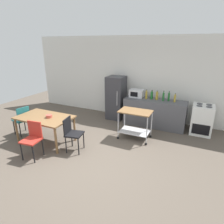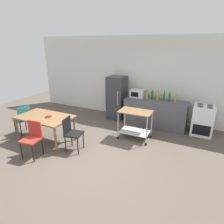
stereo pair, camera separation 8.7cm
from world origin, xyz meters
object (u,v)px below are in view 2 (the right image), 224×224
chair_black (72,132)px  bottle_vinegar (147,95)px  microwave (137,93)px  bottle_soda (164,97)px  stove_oven (203,120)px  chair_red (32,137)px  fruit_bowl (49,116)px  bottle_wine (170,97)px  kitchen_cart (135,120)px  bottle_hot_sauce (176,99)px  bottle_olive_oil (152,95)px  bottle_sesame_oil (158,96)px  chair_teal (23,118)px  dining_table (45,119)px  refrigerator (117,98)px

chair_black → bottle_vinegar: 2.83m
chair_black → microwave: (0.85, 2.57, 0.51)m
bottle_soda → stove_oven: bearing=0.5°
chair_red → bottle_soda: 4.00m
microwave → fruit_bowl: 2.99m
fruit_bowl → bottle_wine: bearing=42.5°
kitchen_cart → bottle_hot_sauce: bottle_hot_sauce is taller
stove_oven → fruit_bowl: bearing=-147.3°
chair_black → bottle_soda: (1.76, 2.49, 0.52)m
bottle_hot_sauce → bottle_soda: bearing=-179.0°
bottle_olive_oil → bottle_soda: 0.39m
bottle_sesame_oil → fruit_bowl: bottle_sesame_oil is taller
chair_black → bottle_sesame_oil: 3.03m
bottle_soda → bottle_hot_sauce: bearing=1.0°
chair_teal → stove_oven: stove_oven is taller
stove_oven → kitchen_cart: 2.10m
dining_table → chair_teal: (-0.95, 0.04, -0.15)m
fruit_bowl → refrigerator: bearing=70.9°
bottle_sesame_oil → bottle_hot_sauce: bottle_sesame_oil is taller
bottle_vinegar → bottle_sesame_oil: size_ratio=1.04×
chair_red → fruit_bowl: (-0.12, 0.73, 0.27)m
chair_teal → bottle_olive_oil: 4.10m
chair_black → bottle_olive_oil: bottle_olive_oil is taller
chair_teal → refrigerator: bearing=152.7°
chair_teal → chair_red: size_ratio=1.00×
bottle_hot_sauce → microwave: bearing=176.7°
kitchen_cart → bottle_olive_oil: 1.30m
dining_table → chair_red: (0.28, -0.72, -0.15)m
dining_table → bottle_olive_oil: bottle_olive_oil is taller
chair_teal → microwave: microwave is taller
fruit_bowl → bottle_olive_oil: bearing=48.3°
stove_oven → refrigerator: 2.92m
chair_black → fruit_bowl: chair_black is taller
chair_teal → bottle_hot_sauce: bearing=132.0°
chair_teal → microwave: (2.75, 2.45, 0.51)m
chair_teal → kitchen_cart: bearing=122.3°
bottle_vinegar → fruit_bowl: 3.15m
chair_teal → bottle_sesame_oil: bottle_sesame_oil is taller
chair_teal → bottle_hot_sauce: 4.69m
bottle_sesame_oil → fruit_bowl: (-2.34, -2.47, -0.24)m
dining_table → microwave: size_ratio=3.26×
bottle_olive_oil → bottle_soda: (0.39, -0.04, 0.01)m
dining_table → microwave: 3.10m
chair_black → kitchen_cart: size_ratio=0.98×
chair_teal → chair_red: same height
refrigerator → bottle_vinegar: refrigerator is taller
microwave → bottle_olive_oil: (0.53, -0.04, -0.00)m
bottle_soda → bottle_olive_oil: bearing=174.6°
chair_teal → bottle_soda: bottle_soda is taller
chair_red → bottle_wine: (2.59, 3.21, 0.51)m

